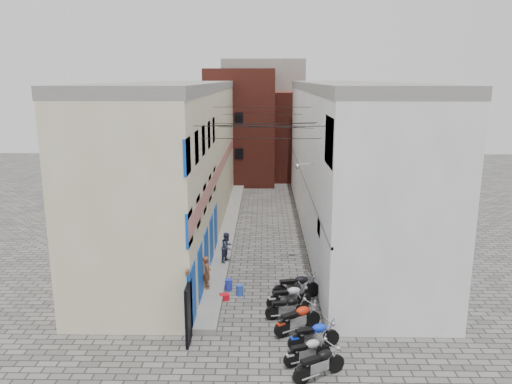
# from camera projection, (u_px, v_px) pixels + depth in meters

# --- Properties ---
(ground) EXTENTS (90.00, 90.00, 0.00)m
(ground) POSITION_uv_depth(u_px,v_px,m) (260.00, 336.00, 18.30)
(ground) COLOR #514F4C
(ground) RESTS_ON ground
(plinth) EXTENTS (0.90, 26.00, 0.25)m
(plinth) POSITION_uv_depth(u_px,v_px,m) (229.00, 228.00, 30.97)
(plinth) COLOR gray
(plinth) RESTS_ON ground
(building_left) EXTENTS (5.10, 27.00, 9.00)m
(building_left) POSITION_uv_depth(u_px,v_px,m) (179.00, 159.00, 29.99)
(building_left) COLOR beige
(building_left) RESTS_ON ground
(building_right) EXTENTS (5.94, 26.00, 9.00)m
(building_right) POSITION_uv_depth(u_px,v_px,m) (345.00, 159.00, 29.86)
(building_right) COLOR silver
(building_right) RESTS_ON ground
(building_far_brick_left) EXTENTS (6.00, 6.00, 10.00)m
(building_far_brick_left) POSITION_uv_depth(u_px,v_px,m) (241.00, 126.00, 44.49)
(building_far_brick_left) COLOR maroon
(building_far_brick_left) RESTS_ON ground
(building_far_brick_right) EXTENTS (5.00, 6.00, 8.00)m
(building_far_brick_right) POSITION_uv_depth(u_px,v_px,m) (295.00, 135.00, 46.58)
(building_far_brick_right) COLOR maroon
(building_far_brick_right) RESTS_ON ground
(building_far_concrete) EXTENTS (8.00, 5.00, 11.00)m
(building_far_concrete) POSITION_uv_depth(u_px,v_px,m) (263.00, 116.00, 50.19)
(building_far_concrete) COLOR gray
(building_far_concrete) RESTS_ON ground
(far_shopfront) EXTENTS (2.00, 0.30, 2.40)m
(far_shopfront) POSITION_uv_depth(u_px,v_px,m) (263.00, 174.00, 42.58)
(far_shopfront) COLOR black
(far_shopfront) RESTS_ON ground
(overhead_wires) EXTENTS (5.80, 13.02, 1.32)m
(overhead_wires) POSITION_uv_depth(u_px,v_px,m) (262.00, 123.00, 24.15)
(overhead_wires) COLOR black
(overhead_wires) RESTS_ON ground
(motorcycle_a) EXTENTS (1.97, 1.48, 1.11)m
(motorcycle_a) POSITION_uv_depth(u_px,v_px,m) (319.00, 362.00, 15.63)
(motorcycle_a) COLOR black
(motorcycle_a) RESTS_ON ground
(motorcycle_b) EXTENTS (1.80, 1.19, 1.00)m
(motorcycle_b) POSITION_uv_depth(u_px,v_px,m) (308.00, 350.00, 16.44)
(motorcycle_b) COLOR #B2B1B6
(motorcycle_b) RESTS_ON ground
(motorcycle_c) EXTENTS (2.01, 1.16, 1.11)m
(motorcycle_c) POSITION_uv_depth(u_px,v_px,m) (314.00, 334.00, 17.35)
(motorcycle_c) COLOR #0E30D6
(motorcycle_c) RESTS_ON ground
(motorcycle_d) EXTENTS (2.07, 1.66, 1.19)m
(motorcycle_d) POSITION_uv_depth(u_px,v_px,m) (298.00, 318.00, 18.46)
(motorcycle_d) COLOR red
(motorcycle_d) RESTS_ON ground
(motorcycle_e) EXTENTS (1.86, 0.89, 1.04)m
(motorcycle_e) POSITION_uv_depth(u_px,v_px,m) (287.00, 306.00, 19.53)
(motorcycle_e) COLOR black
(motorcycle_e) RESTS_ON ground
(motorcycle_f) EXTENTS (1.99, 1.07, 1.10)m
(motorcycle_f) POSITION_uv_depth(u_px,v_px,m) (289.00, 296.00, 20.41)
(motorcycle_f) COLOR silver
(motorcycle_f) RESTS_ON ground
(motorcycle_g) EXTENTS (2.19, 1.10, 1.22)m
(motorcycle_g) POSITION_uv_depth(u_px,v_px,m) (296.00, 285.00, 21.32)
(motorcycle_g) COLOR black
(motorcycle_g) RESTS_ON ground
(person_a) EXTENTS (0.45, 0.59, 1.46)m
(person_a) POSITION_uv_depth(u_px,v_px,m) (207.00, 272.00, 21.74)
(person_a) COLOR brown
(person_a) RESTS_ON plinth
(person_b) EXTENTS (0.86, 0.92, 1.51)m
(person_b) POSITION_uv_depth(u_px,v_px,m) (227.00, 247.00, 24.89)
(person_b) COLOR #303348
(person_b) RESTS_ON plinth
(water_jug_near) EXTENTS (0.39, 0.39, 0.47)m
(water_jug_near) POSITION_uv_depth(u_px,v_px,m) (240.00, 290.00, 21.69)
(water_jug_near) COLOR blue
(water_jug_near) RESTS_ON ground
(water_jug_far) EXTENTS (0.35, 0.35, 0.51)m
(water_jug_far) POSITION_uv_depth(u_px,v_px,m) (229.00, 285.00, 22.23)
(water_jug_far) COLOR #2736C4
(water_jug_far) RESTS_ON ground
(red_crate) EXTENTS (0.48, 0.41, 0.26)m
(red_crate) POSITION_uv_depth(u_px,v_px,m) (224.00, 297.00, 21.26)
(red_crate) COLOR red
(red_crate) RESTS_ON ground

